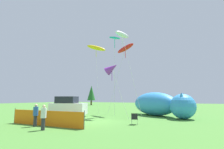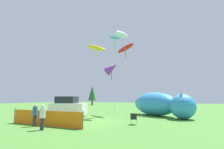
{
  "view_description": "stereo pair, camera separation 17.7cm",
  "coord_description": "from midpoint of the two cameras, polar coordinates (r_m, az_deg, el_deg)",
  "views": [
    {
      "loc": [
        9.22,
        -12.81,
        2.03
      ],
      "look_at": [
        -1.17,
        5.6,
        4.89
      ],
      "focal_mm": 28.0,
      "sensor_mm": 36.0,
      "label": 1
    },
    {
      "loc": [
        9.37,
        -12.72,
        2.03
      ],
      "look_at": [
        -1.17,
        5.6,
        4.89
      ],
      "focal_mm": 28.0,
      "sensor_mm": 36.0,
      "label": 2
    }
  ],
  "objects": [
    {
      "name": "safety_fence",
      "position": [
        14.19,
        -21.24,
        -13.16
      ],
      "size": [
        6.86,
        0.55,
        1.22
      ],
      "rotation": [
        0.0,
        0.0,
        0.07
      ],
      "color": "orange",
      "rests_on": "ground"
    },
    {
      "name": "spectator_in_green_shirt",
      "position": [
        14.12,
        -24.02,
        -11.73
      ],
      "size": [
        0.35,
        0.35,
        1.61
      ],
      "color": "#2D2D38",
      "rests_on": "ground"
    },
    {
      "name": "kite_white_ghost",
      "position": [
        22.2,
        3.13,
        12.81
      ],
      "size": [
        3.32,
        2.54,
        10.24
      ],
      "color": "silver",
      "rests_on": "ground"
    },
    {
      "name": "kite_red_lizard",
      "position": [
        23.57,
        4.11,
        8.46
      ],
      "size": [
        4.27,
        1.85,
        9.16
      ],
      "color": "silver",
      "rests_on": "ground"
    },
    {
      "name": "kite_purple_delta",
      "position": [
        18.24,
        -0.31,
        2.04
      ],
      "size": [
        2.63,
        1.1,
        5.86
      ],
      "color": "silver",
      "rests_on": "ground"
    },
    {
      "name": "folding_chair",
      "position": [
        13.98,
        6.98,
        -13.94
      ],
      "size": [
        0.65,
        0.65,
        0.86
      ],
      "rotation": [
        0.0,
        0.0,
        1.95
      ],
      "color": "black",
      "rests_on": "ground"
    },
    {
      "name": "parked_car",
      "position": [
        20.22,
        -14.43,
        -10.19
      ],
      "size": [
        4.24,
        3.01,
        2.21
      ],
      "rotation": [
        0.0,
        0.0,
        0.34
      ],
      "color": "white",
      "rests_on": "ground"
    },
    {
      "name": "inflatable_cat",
      "position": [
        20.95,
        14.85,
        -9.58
      ],
      "size": [
        8.3,
        6.48,
        2.71
      ],
      "rotation": [
        0.0,
        0.0,
        -0.58
      ],
      "color": "#338CD8",
      "rests_on": "ground"
    },
    {
      "name": "spectator_in_yellow_shirt",
      "position": [
        12.35,
        -21.86,
        -12.53
      ],
      "size": [
        0.35,
        0.35,
        1.6
      ],
      "color": "#2D2D38",
      "rests_on": "ground"
    },
    {
      "name": "kite_teal_diamond",
      "position": [
        21.8,
        0.63,
        11.35
      ],
      "size": [
        1.13,
        1.11,
        9.56
      ],
      "color": "silver",
      "rests_on": "ground"
    },
    {
      "name": "horizon_tree_east",
      "position": [
        52.32,
        -6.85,
        -6.04
      ],
      "size": [
        2.38,
        2.38,
        5.69
      ],
      "color": "brown",
      "rests_on": "ground"
    },
    {
      "name": "kite_yellow_hero",
      "position": [
        26.12,
        -5.37,
        8.59
      ],
      "size": [
        2.89,
        2.28,
        10.11
      ],
      "color": "silver",
      "rests_on": "ground"
    },
    {
      "name": "ground_plane",
      "position": [
        15.92,
        -6.81,
        -14.97
      ],
      "size": [
        120.0,
        120.0,
        0.0
      ],
      "primitive_type": "plane",
      "color": "#477F33"
    }
  ]
}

